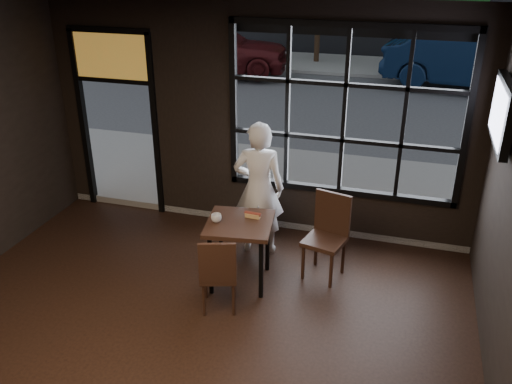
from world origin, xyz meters
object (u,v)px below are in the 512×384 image
(man, at_px, (259,189))
(navy_car, at_px, (472,60))
(chair_near, at_px, (219,272))
(cafe_table, at_px, (240,252))

(man, bearing_deg, navy_car, -117.64)
(chair_near, bearing_deg, cafe_table, -114.81)
(cafe_table, xyz_separation_m, navy_car, (3.20, 10.60, 0.46))
(cafe_table, relative_size, man, 0.46)
(navy_car, bearing_deg, chair_near, 170.23)
(chair_near, relative_size, man, 0.52)
(cafe_table, relative_size, chair_near, 0.88)
(chair_near, relative_size, navy_car, 0.20)
(cafe_table, height_order, navy_car, navy_car)
(chair_near, height_order, man, man)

